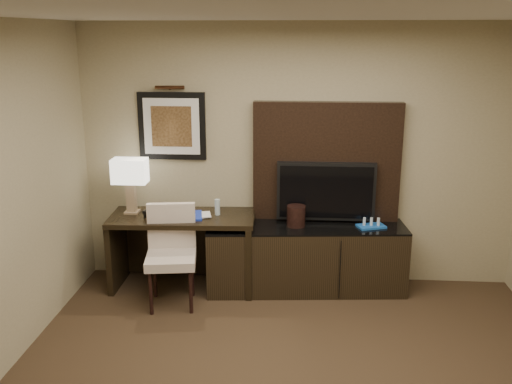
# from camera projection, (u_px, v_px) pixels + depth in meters

# --- Properties ---
(ceiling) EXTENTS (4.50, 5.00, 0.01)m
(ceiling) POSITION_uv_depth(u_px,v_px,m) (300.00, 11.00, 3.14)
(ceiling) COLOR silver
(ceiling) RESTS_ON wall_back
(wall_back) EXTENTS (4.50, 0.01, 2.70)m
(wall_back) POSITION_uv_depth(u_px,v_px,m) (297.00, 156.00, 5.91)
(wall_back) COLOR #9B8E69
(wall_back) RESTS_ON floor
(desk) EXTENTS (1.50, 0.70, 0.79)m
(desk) POSITION_uv_depth(u_px,v_px,m) (184.00, 252.00, 5.91)
(desk) COLOR black
(desk) RESTS_ON floor
(credenza) EXTENTS (2.06, 0.73, 0.69)m
(credenza) POSITION_uv_depth(u_px,v_px,m) (306.00, 257.00, 5.88)
(credenza) COLOR black
(credenza) RESTS_ON floor
(tv_wall_panel) EXTENTS (1.50, 0.12, 1.30)m
(tv_wall_panel) POSITION_uv_depth(u_px,v_px,m) (326.00, 165.00, 5.85)
(tv_wall_panel) COLOR black
(tv_wall_panel) RESTS_ON wall_back
(tv) EXTENTS (1.00, 0.08, 0.60)m
(tv) POSITION_uv_depth(u_px,v_px,m) (326.00, 191.00, 5.82)
(tv) COLOR black
(tv) RESTS_ON tv_wall_panel
(artwork) EXTENTS (0.70, 0.04, 0.70)m
(artwork) POSITION_uv_depth(u_px,v_px,m) (172.00, 126.00, 5.90)
(artwork) COLOR black
(artwork) RESTS_ON wall_back
(picture_light) EXTENTS (0.04, 0.04, 0.30)m
(picture_light) POSITION_uv_depth(u_px,v_px,m) (170.00, 87.00, 5.75)
(picture_light) COLOR #3B2112
(picture_light) RESTS_ON wall_back
(desk_chair) EXTENTS (0.54, 0.60, 0.98)m
(desk_chair) POSITION_uv_depth(u_px,v_px,m) (171.00, 258.00, 5.49)
(desk_chair) COLOR beige
(desk_chair) RESTS_ON floor
(table_lamp) EXTENTS (0.37, 0.21, 0.61)m
(table_lamp) POSITION_uv_depth(u_px,v_px,m) (131.00, 184.00, 5.82)
(table_lamp) COLOR #9D8262
(table_lamp) RESTS_ON desk
(desk_phone) EXTENTS (0.24, 0.23, 0.10)m
(desk_phone) POSITION_uv_depth(u_px,v_px,m) (157.00, 211.00, 5.78)
(desk_phone) COLOR black
(desk_phone) RESTS_ON desk
(blue_folder) EXTENTS (0.29, 0.35, 0.02)m
(blue_folder) POSITION_uv_depth(u_px,v_px,m) (190.00, 216.00, 5.77)
(blue_folder) COLOR #172C98
(blue_folder) RESTS_ON desk
(book) EXTENTS (0.15, 0.05, 0.20)m
(book) POSITION_uv_depth(u_px,v_px,m) (195.00, 207.00, 5.75)
(book) COLOR beige
(book) RESTS_ON desk
(water_bottle) EXTENTS (0.06, 0.06, 0.16)m
(water_bottle) POSITION_uv_depth(u_px,v_px,m) (217.00, 207.00, 5.81)
(water_bottle) COLOR #ACC1C3
(water_bottle) RESTS_ON desk
(ice_bucket) EXTENTS (0.22, 0.22, 0.21)m
(ice_bucket) POSITION_uv_depth(u_px,v_px,m) (296.00, 216.00, 5.75)
(ice_bucket) COLOR black
(ice_bucket) RESTS_ON credenza
(minibar_tray) EXTENTS (0.31, 0.24, 0.10)m
(minibar_tray) POSITION_uv_depth(u_px,v_px,m) (371.00, 223.00, 5.73)
(minibar_tray) COLOR #1B5AB3
(minibar_tray) RESTS_ON credenza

